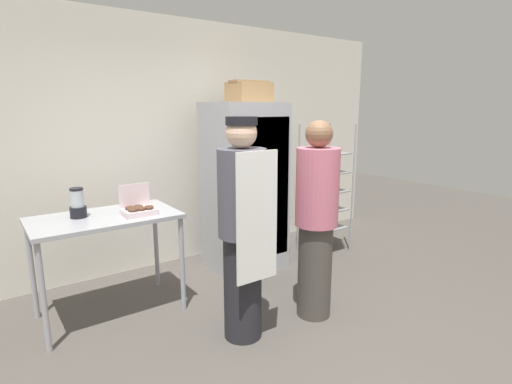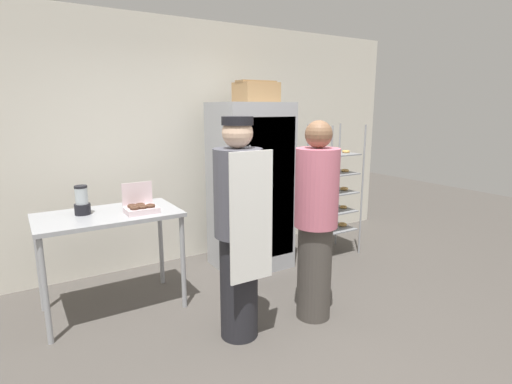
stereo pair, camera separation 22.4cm
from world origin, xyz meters
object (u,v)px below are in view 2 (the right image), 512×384
Objects in this scene: cardboard_storage_box at (256,92)px; donut_box at (141,207)px; person_baker at (239,228)px; baking_rack at (334,192)px; blender_pitcher at (82,202)px; person_customer at (316,221)px; refrigerator at (251,187)px.

donut_box is at bearing -163.07° from cardboard_storage_box.
person_baker is at bearing -126.59° from cardboard_storage_box.
blender_pitcher is at bearing 179.40° from baking_rack.
donut_box is at bearing 142.33° from person_customer.
blender_pitcher is at bearing -172.90° from cardboard_storage_box.
blender_pitcher is at bearing 145.33° from person_customer.
refrigerator is 7.36× the size of blender_pitcher.
refrigerator reaches higher than person_baker.
cardboard_storage_box is (1.91, 0.24, 0.96)m from blender_pitcher.
refrigerator is 1.31m from person_customer.
blender_pitcher is at bearing -174.95° from refrigerator.
person_customer is (0.70, -0.08, -0.04)m from person_baker.
blender_pitcher is 2.15m from cardboard_storage_box.
cardboard_storage_box is 1.79m from person_customer.
donut_box is 1.08× the size of blender_pitcher.
refrigerator is at bearing 170.24° from baking_rack.
donut_box is 0.99m from person_baker.
refrigerator is 1.06m from cardboard_storage_box.
person_customer is at bearing -96.19° from refrigerator.
cardboard_storage_box is at bearing 7.10° from blender_pitcher.
baking_rack is 1.66m from person_customer.
baking_rack reaches higher than blender_pitcher.
person_baker is (0.95, -1.06, -0.11)m from blender_pitcher.
donut_box is 1.85m from cardboard_storage_box.
cardboard_storage_box reaches higher than baking_rack.
blender_pitcher is (-2.88, 0.03, 0.24)m from baking_rack.
baking_rack is at bearing 28.04° from person_baker.
person_baker is at bearing -48.24° from blender_pitcher.
blender_pitcher is 2.01m from person_customer.
donut_box is (-2.44, -0.18, 0.17)m from baking_rack.
refrigerator is 1.09× the size of person_customer.
baking_rack is 3.69× the size of cardboard_storage_box.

